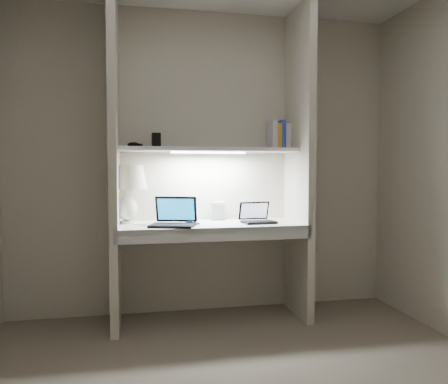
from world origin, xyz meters
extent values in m
cube|color=beige|center=(0.00, 1.50, 1.25)|extent=(3.20, 0.01, 2.50)
cube|color=beige|center=(-0.73, 1.23, 1.25)|extent=(0.06, 0.55, 2.50)
cube|color=beige|center=(0.73, 1.23, 1.25)|extent=(0.06, 0.55, 2.50)
cube|color=white|center=(0.00, 1.23, 0.75)|extent=(1.40, 0.55, 0.04)
cube|color=silver|center=(0.00, 0.96, 0.72)|extent=(1.46, 0.03, 0.10)
cube|color=silver|center=(0.00, 1.32, 1.35)|extent=(1.40, 0.36, 0.03)
cube|color=white|center=(0.00, 1.32, 1.33)|extent=(0.60, 0.04, 0.02)
cylinder|color=white|center=(-0.64, 1.35, 0.78)|extent=(0.11, 0.11, 0.02)
ellipsoid|color=white|center=(-0.64, 1.35, 0.88)|extent=(0.16, 0.16, 0.20)
cylinder|color=white|center=(-0.64, 1.35, 1.00)|extent=(0.02, 0.02, 0.08)
sphere|color=#FFD899|center=(-0.64, 1.35, 1.08)|extent=(0.05, 0.05, 0.05)
cube|color=black|center=(-0.31, 1.09, 0.78)|extent=(0.37, 0.31, 0.02)
cube|color=black|center=(-0.31, 1.09, 0.79)|extent=(0.31, 0.23, 0.00)
cube|color=black|center=(-0.27, 1.22, 0.89)|extent=(0.32, 0.15, 0.20)
cube|color=#1678C2|center=(-0.27, 1.21, 0.89)|extent=(0.28, 0.13, 0.16)
cube|color=black|center=(0.37, 1.15, 0.78)|extent=(0.27, 0.20, 0.02)
cube|color=black|center=(0.37, 1.15, 0.79)|extent=(0.23, 0.15, 0.00)
cube|color=black|center=(0.36, 1.26, 0.86)|extent=(0.26, 0.08, 0.15)
cube|color=#ADB5D5|center=(0.36, 1.25, 0.86)|extent=(0.22, 0.06, 0.12)
cube|color=silver|center=(0.09, 1.42, 0.85)|extent=(0.11, 0.08, 0.15)
ellipsoid|color=black|center=(-0.17, 1.15, 0.79)|extent=(0.10, 0.08, 0.03)
torus|color=black|center=(-0.14, 1.18, 0.78)|extent=(0.11, 0.11, 0.01)
cube|color=yellow|center=(-0.56, 1.28, 0.77)|extent=(0.09, 0.09, 0.00)
cube|color=silver|center=(0.75, 1.40, 1.47)|extent=(0.03, 0.16, 0.21)
cube|color=#253994|center=(0.72, 1.40, 1.48)|extent=(0.04, 0.16, 0.24)
cube|color=white|center=(0.68, 1.40, 1.47)|extent=(0.04, 0.16, 0.21)
cube|color=#2A43B8|center=(0.63, 1.40, 1.48)|extent=(0.03, 0.16, 0.24)
cube|color=orange|center=(0.60, 1.40, 1.47)|extent=(0.03, 0.16, 0.21)
cube|color=silver|center=(0.56, 1.40, 1.48)|extent=(0.04, 0.16, 0.24)
cube|color=black|center=(-0.41, 1.39, 1.42)|extent=(0.07, 0.05, 0.12)
ellipsoid|color=black|center=(-0.59, 1.41, 1.39)|extent=(0.12, 0.10, 0.04)
camera|label=1|loc=(-0.57, -2.13, 1.19)|focal=35.00mm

